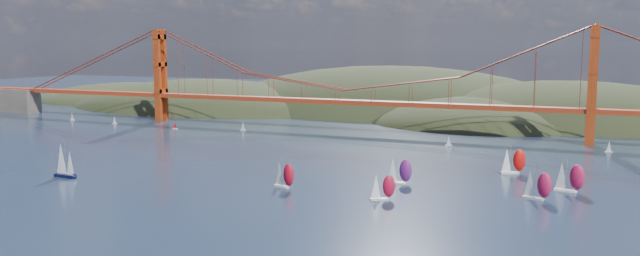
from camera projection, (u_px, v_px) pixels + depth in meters
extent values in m
plane|color=black|center=(117.00, 214.00, 170.10)|extent=(1200.00, 1200.00, 0.00)
ellipsoid|color=black|center=(207.00, 122.00, 462.88)|extent=(240.00, 140.00, 64.00)
ellipsoid|color=black|center=(391.00, 132.00, 450.41)|extent=(300.00, 180.00, 96.00)
ellipsoid|color=black|center=(568.00, 143.00, 376.56)|extent=(220.00, 140.00, 76.00)
ellipsoid|color=black|center=(477.00, 137.00, 367.63)|extent=(140.00, 110.00, 48.00)
ellipsoid|color=black|center=(135.00, 109.00, 524.30)|extent=(200.00, 140.00, 44.00)
cube|color=maroon|center=(346.00, 101.00, 332.52)|extent=(440.00, 7.00, 1.60)
cube|color=maroon|center=(346.00, 103.00, 332.68)|extent=(440.00, 7.00, 0.80)
cube|color=maroon|center=(161.00, 75.00, 376.94)|extent=(4.00, 8.50, 55.00)
cube|color=maroon|center=(592.00, 85.00, 285.03)|extent=(4.00, 8.50, 55.00)
cube|color=#4C443D|center=(19.00, 101.00, 424.72)|extent=(28.00, 12.00, 16.00)
cube|color=maroon|center=(5.00, 89.00, 428.26)|extent=(60.00, 7.00, 1.60)
cube|color=black|center=(65.00, 176.00, 217.87)|extent=(8.58, 2.72, 1.02)
cylinder|color=#99999E|center=(65.00, 157.00, 216.81)|extent=(0.13, 0.13, 12.26)
cone|color=white|center=(61.00, 158.00, 217.71)|extent=(4.94, 4.94, 10.79)
cone|color=white|center=(70.00, 163.00, 216.17)|extent=(3.53, 3.53, 8.58)
cube|color=white|center=(282.00, 186.00, 202.40)|extent=(5.99, 3.39, 0.69)
cylinder|color=#99999E|center=(282.00, 172.00, 201.59)|extent=(0.09, 0.09, 8.67)
cone|color=white|center=(279.00, 173.00, 202.52)|extent=(4.10, 4.10, 7.63)
ellipsoid|color=#B40B21|center=(289.00, 175.00, 199.75)|extent=(4.65, 3.71, 7.28)
cube|color=silver|center=(379.00, 199.00, 185.59)|extent=(5.37, 3.88, 0.64)
cylinder|color=#99999E|center=(380.00, 185.00, 185.04)|extent=(0.08, 0.08, 7.97)
cone|color=white|center=(376.00, 186.00, 184.97)|extent=(4.04, 4.04, 7.01)
ellipsoid|color=#A50F2B|center=(389.00, 186.00, 185.38)|extent=(4.39, 3.85, 6.70)
cube|color=silver|center=(533.00, 198.00, 186.78)|extent=(6.26, 3.38, 0.72)
cylinder|color=#99999E|center=(534.00, 182.00, 185.94)|extent=(0.09, 0.09, 9.05)
cone|color=white|center=(530.00, 183.00, 186.88)|extent=(4.22, 4.22, 7.96)
ellipsoid|color=#B61741|center=(544.00, 185.00, 184.09)|extent=(4.81, 3.78, 7.60)
cube|color=silver|center=(509.00, 173.00, 223.49)|extent=(6.42, 4.08, 0.75)
cylinder|color=#99999E|center=(511.00, 159.00, 222.82)|extent=(0.09, 0.09, 9.37)
cone|color=white|center=(507.00, 160.00, 222.87)|extent=(4.60, 4.60, 8.24)
ellipsoid|color=red|center=(519.00, 160.00, 222.92)|extent=(5.10, 4.26, 7.87)
cube|color=white|center=(565.00, 190.00, 196.43)|extent=(6.58, 2.92, 0.76)
cylinder|color=#99999E|center=(566.00, 175.00, 195.57)|extent=(0.10, 0.10, 9.55)
cone|color=white|center=(561.00, 176.00, 196.43)|extent=(4.16, 4.16, 8.40)
ellipsoid|color=#AE143E|center=(577.00, 177.00, 193.90)|extent=(4.89, 3.57, 8.02)
cube|color=silver|center=(396.00, 183.00, 207.66)|extent=(5.98, 2.06, 0.71)
cylinder|color=#99999E|center=(397.00, 169.00, 206.93)|extent=(0.09, 0.09, 8.82)
cone|color=white|center=(393.00, 170.00, 207.42)|extent=(3.52, 3.52, 7.76)
ellipsoid|color=#B30E18|center=(406.00, 171.00, 206.06)|extent=(4.29, 2.88, 7.41)
cube|color=silver|center=(72.00, 120.00, 380.95)|extent=(3.00, 1.00, 0.50)
cone|color=white|center=(72.00, 116.00, 380.64)|extent=(2.00, 2.00, 4.20)
cube|color=silver|center=(115.00, 123.00, 364.12)|extent=(3.00, 1.00, 0.50)
cone|color=white|center=(114.00, 119.00, 363.80)|extent=(2.00, 2.00, 4.20)
cube|color=silver|center=(175.00, 129.00, 341.87)|extent=(3.00, 1.00, 0.50)
cone|color=red|center=(175.00, 124.00, 341.55)|extent=(2.00, 2.00, 4.20)
cube|color=silver|center=(243.00, 130.00, 336.16)|extent=(3.00, 1.00, 0.50)
cone|color=white|center=(243.00, 126.00, 335.85)|extent=(2.00, 2.00, 4.20)
cube|color=silver|center=(609.00, 152.00, 268.02)|extent=(3.00, 1.00, 0.50)
cone|color=white|center=(609.00, 146.00, 267.70)|extent=(2.00, 2.00, 4.20)
cube|color=silver|center=(449.00, 146.00, 284.39)|extent=(3.00, 1.00, 0.50)
cone|color=white|center=(449.00, 141.00, 284.08)|extent=(2.00, 2.00, 4.20)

